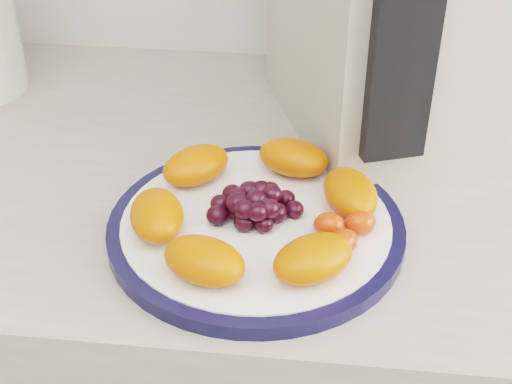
# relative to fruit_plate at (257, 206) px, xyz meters

# --- Properties ---
(plate_rim) EXTENTS (0.29, 0.29, 0.01)m
(plate_rim) POSITION_rel_fruit_plate_xyz_m (-0.00, 0.00, -0.03)
(plate_rim) COLOR black
(plate_rim) RESTS_ON counter
(plate_face) EXTENTS (0.26, 0.26, 0.02)m
(plate_face) POSITION_rel_fruit_plate_xyz_m (-0.00, 0.00, -0.03)
(plate_face) COLOR white
(plate_face) RESTS_ON counter
(appliance_panel) EXTENTS (0.07, 0.04, 0.28)m
(appliance_panel) POSITION_rel_fruit_plate_xyz_m (0.13, 0.08, 0.16)
(appliance_panel) COLOR black
(appliance_panel) RESTS_ON appliance_body
(fruit_plate) EXTENTS (0.25, 0.25, 0.04)m
(fruit_plate) POSITION_rel_fruit_plate_xyz_m (0.00, 0.00, 0.00)
(fruit_plate) COLOR #D34306
(fruit_plate) RESTS_ON plate_face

